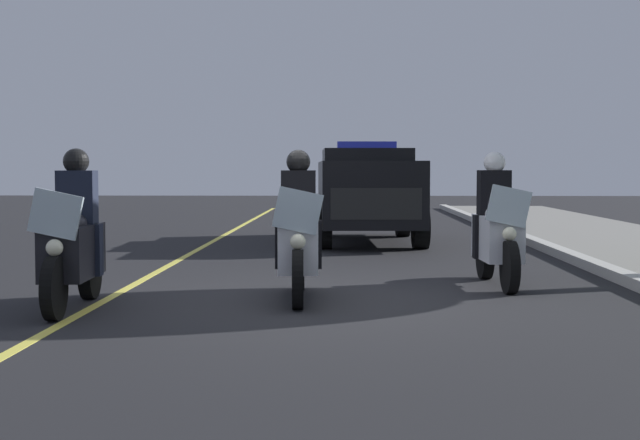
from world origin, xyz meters
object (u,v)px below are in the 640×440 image
at_px(police_motorcycle_trailing, 497,231).
at_px(police_suv, 367,190).
at_px(police_motorcycle_lead_right, 298,238).
at_px(police_motorcycle_lead_left, 73,244).

relative_size(police_motorcycle_trailing, police_suv, 0.43).
bearing_deg(police_motorcycle_lead_right, police_motorcycle_trailing, 116.76).
xyz_separation_m(police_motorcycle_lead_left, police_suv, (-8.91, 3.33, 0.37)).
relative_size(police_motorcycle_lead_left, police_suv, 0.43).
xyz_separation_m(police_motorcycle_lead_left, police_motorcycle_trailing, (-2.05, 4.84, 0.00)).
xyz_separation_m(police_motorcycle_lead_right, police_suv, (-8.11, 0.97, 0.37)).
bearing_deg(police_motorcycle_trailing, police_motorcycle_lead_right, -63.24).
bearing_deg(police_motorcycle_trailing, police_suv, -167.64).
bearing_deg(police_motorcycle_lead_left, police_suv, 159.49).
distance_m(police_motorcycle_lead_left, police_suv, 9.52).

